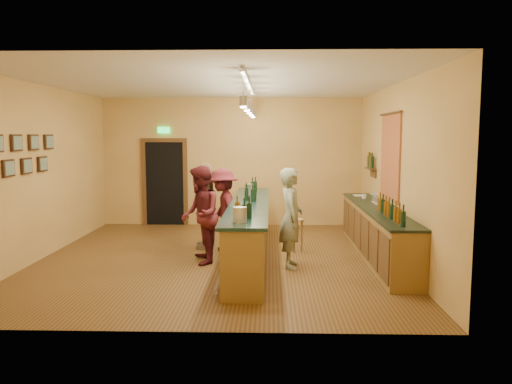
{
  "coord_description": "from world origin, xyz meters",
  "views": [
    {
      "loc": [
        0.97,
        -9.05,
        2.28
      ],
      "look_at": [
        0.71,
        0.2,
        1.22
      ],
      "focal_mm": 35.0,
      "sensor_mm": 36.0,
      "label": 1
    }
  ],
  "objects_px": {
    "bar_stool": "(296,226)",
    "customer_a": "(200,215)",
    "customer_b": "(206,206)",
    "back_counter": "(377,231)",
    "customer_c": "(223,210)",
    "tasting_bar": "(249,226)",
    "bartender": "(291,218)"
  },
  "relations": [
    {
      "from": "customer_b",
      "to": "customer_c",
      "type": "relative_size",
      "value": 1.06
    },
    {
      "from": "bar_stool",
      "to": "customer_b",
      "type": "bearing_deg",
      "value": 171.03
    },
    {
      "from": "tasting_bar",
      "to": "bar_stool",
      "type": "relative_size",
      "value": 7.87
    },
    {
      "from": "customer_b",
      "to": "bar_stool",
      "type": "xyz_separation_m",
      "value": [
        1.8,
        -0.28,
        -0.36
      ]
    },
    {
      "from": "tasting_bar",
      "to": "bar_stool",
      "type": "xyz_separation_m",
      "value": [
        0.88,
        0.58,
        -0.1
      ]
    },
    {
      "from": "customer_a",
      "to": "bar_stool",
      "type": "distance_m",
      "value": 2.01
    },
    {
      "from": "back_counter",
      "to": "bartender",
      "type": "height_order",
      "value": "bartender"
    },
    {
      "from": "bartender",
      "to": "customer_c",
      "type": "distance_m",
      "value": 1.76
    },
    {
      "from": "customer_b",
      "to": "customer_c",
      "type": "xyz_separation_m",
      "value": [
        0.36,
        -0.24,
        -0.05
      ]
    },
    {
      "from": "back_counter",
      "to": "bar_stool",
      "type": "distance_m",
      "value": 1.54
    },
    {
      "from": "back_counter",
      "to": "customer_a",
      "type": "bearing_deg",
      "value": -170.59
    },
    {
      "from": "bar_stool",
      "to": "customer_c",
      "type": "bearing_deg",
      "value": 178.45
    },
    {
      "from": "customer_c",
      "to": "customer_b",
      "type": "bearing_deg",
      "value": -139.94
    },
    {
      "from": "bar_stool",
      "to": "back_counter",
      "type": "bearing_deg",
      "value": -14.96
    },
    {
      "from": "back_counter",
      "to": "customer_c",
      "type": "xyz_separation_m",
      "value": [
        -2.93,
        0.44,
        0.33
      ]
    },
    {
      "from": "customer_b",
      "to": "tasting_bar",
      "type": "bearing_deg",
      "value": 40.08
    },
    {
      "from": "back_counter",
      "to": "customer_c",
      "type": "relative_size",
      "value": 2.79
    },
    {
      "from": "customer_b",
      "to": "customer_c",
      "type": "bearing_deg",
      "value": 49.54
    },
    {
      "from": "bar_stool",
      "to": "customer_a",
      "type": "bearing_deg",
      "value": -151.76
    },
    {
      "from": "bartender",
      "to": "customer_b",
      "type": "bearing_deg",
      "value": 48.39
    },
    {
      "from": "tasting_bar",
      "to": "customer_a",
      "type": "bearing_deg",
      "value": -157.48
    },
    {
      "from": "tasting_bar",
      "to": "bartender",
      "type": "xyz_separation_m",
      "value": [
        0.74,
        -0.57,
        0.25
      ]
    },
    {
      "from": "back_counter",
      "to": "customer_c",
      "type": "distance_m",
      "value": 2.98
    },
    {
      "from": "bartender",
      "to": "customer_c",
      "type": "bearing_deg",
      "value": 46.63
    },
    {
      "from": "back_counter",
      "to": "bartender",
      "type": "distance_m",
      "value": 1.84
    },
    {
      "from": "tasting_bar",
      "to": "customer_c",
      "type": "height_order",
      "value": "customer_c"
    },
    {
      "from": "tasting_bar",
      "to": "customer_c",
      "type": "distance_m",
      "value": 0.85
    },
    {
      "from": "tasting_bar",
      "to": "customer_a",
      "type": "height_order",
      "value": "customer_a"
    },
    {
      "from": "customer_c",
      "to": "tasting_bar",
      "type": "bearing_deg",
      "value": 25.6
    },
    {
      "from": "tasting_bar",
      "to": "bar_stool",
      "type": "bearing_deg",
      "value": 33.25
    },
    {
      "from": "customer_c",
      "to": "bartender",
      "type": "bearing_deg",
      "value": 31.27
    },
    {
      "from": "customer_b",
      "to": "bar_stool",
      "type": "bearing_deg",
      "value": 74.54
    }
  ]
}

